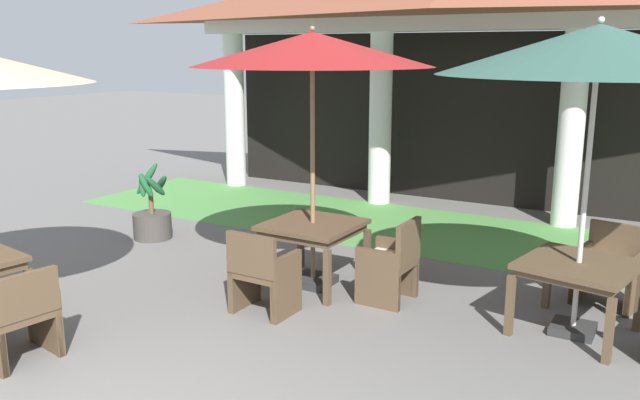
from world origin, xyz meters
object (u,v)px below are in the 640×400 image
object	(u,v)px
patio_umbrella_near_foreground	(312,51)
patio_table_far_back	(578,271)
patio_chair_far_back_north	(610,268)
potted_palm_left_edge	(152,219)
patio_chair_near_foreground_east	(391,264)
patio_table_near_foreground	(313,231)
patio_chair_mid_right_east	(18,316)
patio_chair_near_foreground_south	(263,274)
patio_umbrella_far_back	(599,51)

from	to	relation	value
patio_umbrella_near_foreground	patio_table_far_back	distance (m)	3.56
patio_umbrella_near_foreground	patio_chair_far_back_north	world-z (taller)	patio_umbrella_near_foreground
patio_umbrella_near_foreground	potted_palm_left_edge	world-z (taller)	patio_umbrella_near_foreground
patio_chair_near_foreground_east	patio_table_near_foreground	bearing A→B (deg)	90.00
patio_chair_mid_right_east	potted_palm_left_edge	xyz separation A→B (m)	(-1.74, 3.48, -0.12)
patio_umbrella_near_foreground	patio_chair_mid_right_east	distance (m)	3.95
patio_table_near_foreground	patio_chair_far_back_north	bearing A→B (deg)	19.54
patio_table_far_back	patio_chair_far_back_north	xyz separation A→B (m)	(0.19, 1.00, -0.23)
patio_chair_mid_right_east	potted_palm_left_edge	bearing A→B (deg)	36.59
patio_chair_near_foreground_south	patio_chair_far_back_north	distance (m)	3.75
patio_table_near_foreground	patio_umbrella_far_back	world-z (taller)	patio_umbrella_far_back
patio_table_near_foreground	patio_chair_far_back_north	xyz separation A→B (m)	(3.09, 1.10, -0.26)
patio_chair_near_foreground_south	potted_palm_left_edge	world-z (taller)	potted_palm_left_edge
patio_chair_near_foreground_east	patio_chair_mid_right_east	xyz separation A→B (m)	(-2.29, -2.94, -0.01)
patio_chair_near_foreground_south	patio_table_far_back	xyz separation A→B (m)	(2.92, 1.10, 0.20)
patio_umbrella_near_foreground	patio_chair_mid_right_east	world-z (taller)	patio_umbrella_near_foreground
patio_chair_near_foreground_east	patio_table_far_back	world-z (taller)	patio_chair_near_foreground_east
patio_chair_mid_right_east	patio_umbrella_far_back	size ratio (longest dim) A/B	0.29
patio_table_far_back	patio_chair_far_back_north	distance (m)	1.04
patio_table_far_back	patio_chair_near_foreground_east	bearing A→B (deg)	-176.51
patio_chair_near_foreground_south	patio_umbrella_far_back	xyz separation A→B (m)	(2.92, 1.10, 2.27)
patio_umbrella_far_back	patio_table_near_foreground	bearing A→B (deg)	-178.11
patio_umbrella_near_foreground	patio_umbrella_far_back	size ratio (longest dim) A/B	0.99
patio_umbrella_near_foreground	patio_table_far_back	size ratio (longest dim) A/B	2.56
patio_chair_near_foreground_east	patio_chair_far_back_north	size ratio (longest dim) A/B	1.09
patio_chair_near_foreground_south	potted_palm_left_edge	bearing A→B (deg)	154.48
patio_umbrella_near_foreground	patio_chair_near_foreground_east	world-z (taller)	patio_umbrella_near_foreground
patio_table_near_foreground	patio_umbrella_near_foreground	xyz separation A→B (m)	(-0.00, 0.00, 2.03)
patio_table_near_foreground	patio_chair_near_foreground_south	size ratio (longest dim) A/B	1.14
patio_chair_mid_right_east	patio_umbrella_far_back	world-z (taller)	patio_umbrella_far_back
patio_table_far_back	patio_umbrella_near_foreground	bearing A→B (deg)	-178.11
patio_umbrella_far_back	potted_palm_left_edge	world-z (taller)	patio_umbrella_far_back
patio_umbrella_near_foreground	patio_chair_near_foreground_east	bearing A→B (deg)	-1.16
patio_table_near_foreground	patio_chair_near_foreground_east	distance (m)	1.03
patio_umbrella_far_back	patio_chair_mid_right_east	bearing A→B (deg)	-143.89
patio_umbrella_far_back	patio_chair_far_back_north	xyz separation A→B (m)	(0.19, 1.00, -2.30)
patio_table_near_foreground	patio_umbrella_far_back	distance (m)	3.55
patio_chair_near_foreground_east	potted_palm_left_edge	size ratio (longest dim) A/B	0.84
patio_table_far_back	patio_chair_mid_right_east	bearing A→B (deg)	-143.89
potted_palm_left_edge	patio_chair_mid_right_east	bearing A→B (deg)	-63.36
patio_chair_near_foreground_south	patio_table_far_back	distance (m)	3.13
patio_chair_mid_right_east	patio_umbrella_far_back	distance (m)	5.67
patio_chair_mid_right_east	patio_table_far_back	bearing A→B (deg)	-43.94
patio_chair_far_back_north	potted_palm_left_edge	world-z (taller)	potted_palm_left_edge
patio_table_near_foreground	patio_umbrella_far_back	size ratio (longest dim) A/B	0.34
patio_chair_near_foreground_east	patio_umbrella_far_back	size ratio (longest dim) A/B	0.31
patio_chair_far_back_north	patio_chair_near_foreground_east	bearing A→B (deg)	38.78
patio_table_far_back	patio_table_near_foreground	bearing A→B (deg)	-178.11
patio_table_near_foreground	potted_palm_left_edge	world-z (taller)	potted_palm_left_edge
patio_chair_near_foreground_south	patio_chair_mid_right_east	bearing A→B (deg)	-121.73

